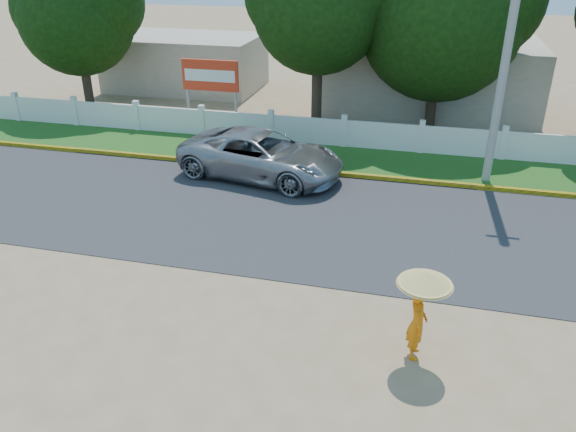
# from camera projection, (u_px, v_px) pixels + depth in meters

# --- Properties ---
(ground) EXTENTS (120.00, 120.00, 0.00)m
(ground) POSITION_uv_depth(u_px,v_px,m) (267.00, 305.00, 12.76)
(ground) COLOR #9E8460
(ground) RESTS_ON ground
(road) EXTENTS (60.00, 7.00, 0.02)m
(road) POSITION_uv_depth(u_px,v_px,m) (308.00, 219.00, 16.67)
(road) COLOR #38383A
(road) RESTS_ON ground
(grass_verge) EXTENTS (60.00, 3.50, 0.03)m
(grass_verge) POSITION_uv_depth(u_px,v_px,m) (337.00, 159.00, 21.24)
(grass_verge) COLOR #2D601E
(grass_verge) RESTS_ON ground
(curb) EXTENTS (40.00, 0.18, 0.16)m
(curb) POSITION_uv_depth(u_px,v_px,m) (329.00, 173.00, 19.73)
(curb) COLOR yellow
(curb) RESTS_ON ground
(fence) EXTENTS (40.00, 0.10, 1.10)m
(fence) POSITION_uv_depth(u_px,v_px,m) (344.00, 133.00, 22.26)
(fence) COLOR silver
(fence) RESTS_ON ground
(building_near) EXTENTS (10.00, 6.00, 3.20)m
(building_near) POSITION_uv_depth(u_px,v_px,m) (428.00, 75.00, 27.07)
(building_near) COLOR #B7AD99
(building_near) RESTS_ON ground
(building_far) EXTENTS (8.00, 5.00, 2.80)m
(building_far) POSITION_uv_depth(u_px,v_px,m) (186.00, 62.00, 30.84)
(building_far) COLOR #B7AD99
(building_far) RESTS_ON ground
(utility_pole) EXTENTS (0.28, 0.28, 8.92)m
(utility_pole) POSITION_uv_depth(u_px,v_px,m) (508.00, 47.00, 17.37)
(utility_pole) COLOR gray
(utility_pole) RESTS_ON ground
(vehicle) EXTENTS (6.10, 3.62, 1.59)m
(vehicle) POSITION_uv_depth(u_px,v_px,m) (261.00, 155.00, 19.32)
(vehicle) COLOR #95979C
(vehicle) RESTS_ON ground
(monk_with_parasol) EXTENTS (1.06, 1.06, 1.94)m
(monk_with_parasol) POSITION_uv_depth(u_px,v_px,m) (421.00, 303.00, 10.68)
(monk_with_parasol) COLOR orange
(monk_with_parasol) RESTS_ON ground
(billboard) EXTENTS (2.50, 0.13, 2.95)m
(billboard) POSITION_uv_depth(u_px,v_px,m) (210.00, 79.00, 23.80)
(billboard) COLOR gray
(billboard) RESTS_ON ground
(tree_row) EXTENTS (34.43, 7.24, 8.39)m
(tree_row) POSITION_uv_depth(u_px,v_px,m) (458.00, 15.00, 22.04)
(tree_row) COLOR #473828
(tree_row) RESTS_ON ground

